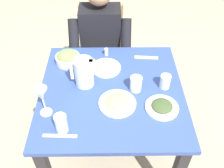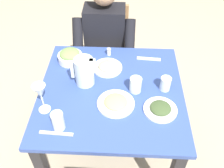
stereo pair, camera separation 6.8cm
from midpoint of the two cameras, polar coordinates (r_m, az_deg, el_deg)
ground_plane at (r=2.17m, az=0.79°, el=-14.49°), size 8.00×8.00×0.00m
dining_table at (r=1.70m, az=0.98°, el=-4.01°), size 0.91×0.91×0.70m
chair_near at (r=2.34m, az=-0.48°, el=8.00°), size 0.40×0.40×0.85m
diner_near at (r=2.09m, az=-0.80°, el=7.95°), size 0.48×0.53×1.15m
water_pitcher at (r=1.60m, az=-5.01°, el=2.81°), size 0.16×0.12×0.19m
salad_bowl at (r=1.82m, az=-8.32°, el=6.17°), size 0.17×0.17×0.09m
plate_fries at (r=1.52m, az=2.14°, el=-4.20°), size 0.22×0.22×0.04m
plate_dolmas at (r=1.52m, az=12.04°, el=-5.47°), size 0.20×0.20×0.04m
plate_beans at (r=1.76m, az=0.08°, el=3.84°), size 0.20×0.20×0.04m
water_glass_far_left at (r=1.63m, az=13.03°, el=0.06°), size 0.07×0.07×0.09m
water_glass_center at (r=1.58m, az=6.52°, el=-0.25°), size 0.07×0.07×0.10m
water_glass_far_right at (r=1.40m, az=-10.62°, el=-8.17°), size 0.07×0.07×0.11m
wine_glass at (r=1.44m, az=-14.44°, el=-1.96°), size 0.08×0.08×0.20m
salt_shaker at (r=1.87m, az=0.34°, el=7.24°), size 0.03×0.03×0.05m
fork_near at (r=1.86m, az=9.24°, el=5.56°), size 0.17×0.04×0.01m
knife_near at (r=1.42m, az=-10.99°, el=-10.81°), size 0.19×0.03×0.01m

